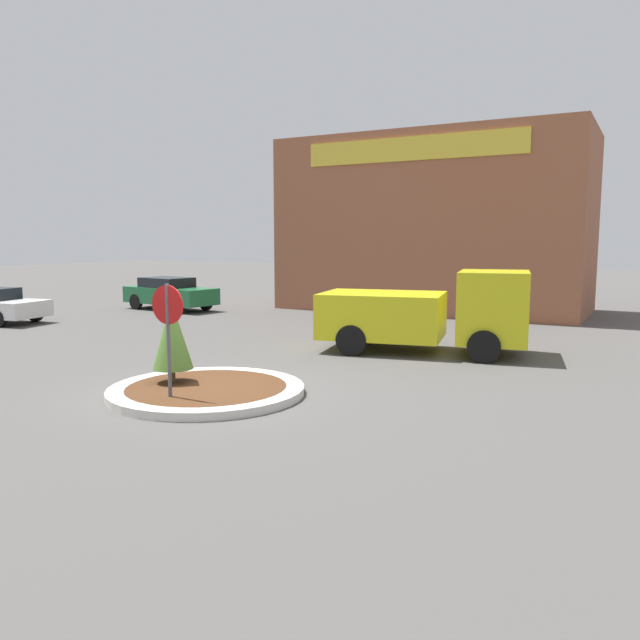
{
  "coord_description": "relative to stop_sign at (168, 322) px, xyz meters",
  "views": [
    {
      "loc": [
        7.57,
        -9.39,
        2.98
      ],
      "look_at": [
        1.02,
        2.74,
        1.22
      ],
      "focal_mm": 35.0,
      "sensor_mm": 36.0,
      "label": 1
    }
  ],
  "objects": [
    {
      "name": "utility_truck",
      "position": [
        2.4,
        7.41,
        -0.46
      ],
      "size": [
        5.7,
        3.22,
        2.2
      ],
      "rotation": [
        0.0,
        0.0,
        0.19
      ],
      "color": "gold",
      "rests_on": "ground_plane"
    },
    {
      "name": "traffic_island",
      "position": [
        0.08,
        0.94,
        -1.45
      ],
      "size": [
        3.79,
        3.79,
        0.16
      ],
      "color": "beige",
      "rests_on": "ground_plane"
    },
    {
      "name": "island_shrub",
      "position": [
        -0.73,
        0.92,
        -0.41
      ],
      "size": [
        0.8,
        0.8,
        1.65
      ],
      "color": "brown",
      "rests_on": "traffic_island"
    },
    {
      "name": "storefront_building",
      "position": [
        -0.85,
        17.71,
        2.1
      ],
      "size": [
        12.53,
        6.07,
        7.27
      ],
      "color": "#93563D",
      "rests_on": "ground_plane"
    },
    {
      "name": "parked_sedan_green",
      "position": [
        -10.75,
        12.03,
        -0.81
      ],
      "size": [
        4.49,
        2.29,
        1.39
      ],
      "rotation": [
        0.0,
        0.0,
        -0.14
      ],
      "color": "#1E6638",
      "rests_on": "ground_plane"
    },
    {
      "name": "ground_plane",
      "position": [
        0.08,
        0.94,
        -1.53
      ],
      "size": [
        120.0,
        120.0,
        0.0
      ],
      "primitive_type": "plane",
      "color": "#514F4C"
    },
    {
      "name": "stop_sign",
      "position": [
        0.0,
        0.0,
        0.0
      ],
      "size": [
        0.71,
        0.07,
        2.21
      ],
      "color": "#4C4C51",
      "rests_on": "ground_plane"
    }
  ]
}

